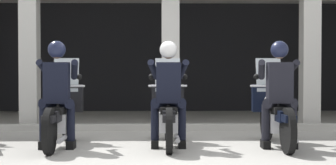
{
  "coord_description": "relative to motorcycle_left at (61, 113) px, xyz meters",
  "views": [
    {
      "loc": [
        -0.13,
        -7.61,
        1.16
      ],
      "look_at": [
        0.0,
        0.25,
        0.96
      ],
      "focal_mm": 54.3,
      "sensor_mm": 36.0,
      "label": 1
    }
  ],
  "objects": [
    {
      "name": "kerb_strip",
      "position": [
        1.72,
        1.92,
        -0.44
      ],
      "size": [
        11.82,
        0.24,
        0.12
      ],
      "primitive_type": "cube",
      "color": "#B7B5AD",
      "rests_on": "ground"
    },
    {
      "name": "ground_plane",
      "position": [
        1.63,
        2.88,
        -0.5
      ],
      "size": [
        80.0,
        80.0,
        0.0
      ],
      "primitive_type": "plane",
      "color": "#A8A59E"
    },
    {
      "name": "station_building",
      "position": [
        1.72,
        4.83,
        1.56
      ],
      "size": [
        12.32,
        4.72,
        3.17
      ],
      "color": "black",
      "rests_on": "ground"
    },
    {
      "name": "police_officer_left",
      "position": [
        -0.0,
        -0.28,
        0.44
      ],
      "size": [
        0.63,
        0.61,
        1.58
      ],
      "rotation": [
        0.0,
        0.0,
        0.02
      ],
      "color": "black",
      "rests_on": "ground"
    },
    {
      "name": "police_officer_right",
      "position": [
        3.26,
        -0.29,
        0.44
      ],
      "size": [
        0.63,
        0.61,
        1.58
      ],
      "rotation": [
        0.0,
        0.0,
        0.06
      ],
      "color": "black",
      "rests_on": "ground"
    },
    {
      "name": "motorcycle_right",
      "position": [
        3.26,
        -0.01,
        0.0
      ],
      "size": [
        0.62,
        2.04,
        1.35
      ],
      "rotation": [
        0.0,
        0.0,
        0.06
      ],
      "color": "black",
      "rests_on": "ground"
    },
    {
      "name": "motorcycle_center",
      "position": [
        1.63,
        0.05,
        0.0
      ],
      "size": [
        0.62,
        2.04,
        1.35
      ],
      "rotation": [
        0.0,
        0.0,
        -0.04
      ],
      "color": "black",
      "rests_on": "ground"
    },
    {
      "name": "police_officer_center",
      "position": [
        1.63,
        -0.24,
        0.44
      ],
      "size": [
        0.63,
        0.61,
        1.58
      ],
      "rotation": [
        0.0,
        0.0,
        -0.04
      ],
      "color": "black",
      "rests_on": "ground"
    },
    {
      "name": "motorcycle_left",
      "position": [
        0.0,
        0.0,
        0.0
      ],
      "size": [
        0.62,
        2.04,
        1.35
      ],
      "rotation": [
        0.0,
        0.0,
        0.02
      ],
      "color": "black",
      "rests_on": "ground"
    }
  ]
}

